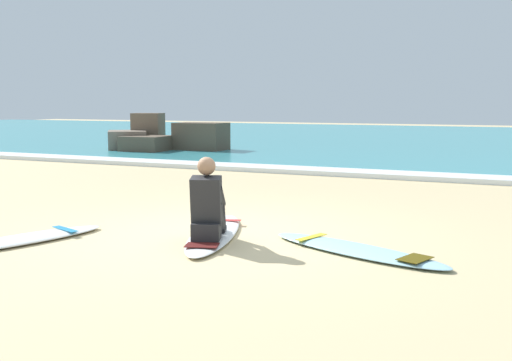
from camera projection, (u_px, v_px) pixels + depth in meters
The scene contains 8 objects.
ground_plane at pixel (220, 235), 7.28m from camera, with size 80.00×80.00×0.00m, color #CCB584.
sea at pixel (438, 139), 25.67m from camera, with size 80.00×28.00×0.10m, color teal.
breaking_foam at pixel (358, 173), 13.30m from camera, with size 80.00×0.90×0.11m, color white.
surfboard_main at pixel (214, 233), 7.23m from camera, with size 1.22×2.40×0.08m.
surfer_seated at pixel (208, 207), 6.80m from camera, with size 0.56×0.77×0.95m.
surfboard_spare_near at pixel (18, 240), 6.89m from camera, with size 1.19×2.21×0.08m.
surfboard_spare_far at pixel (356, 250), 6.44m from camera, with size 2.29×1.28×0.08m.
rock_outcrop_distant at pixel (160, 139), 19.57m from camera, with size 4.19×2.42×1.28m.
Camera 1 is at (3.35, -6.31, 1.63)m, focal length 41.28 mm.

